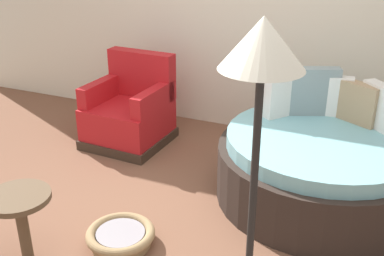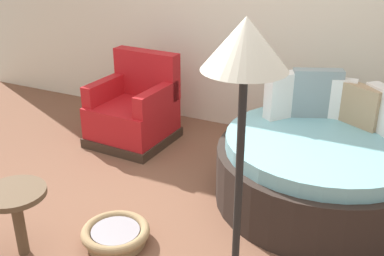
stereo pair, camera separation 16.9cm
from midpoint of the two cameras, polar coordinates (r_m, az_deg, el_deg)
ground_plane at (r=3.74m, az=-2.72°, el=-12.01°), size 8.00×8.00×0.02m
round_daybed at (r=4.07m, az=16.74°, el=-4.60°), size 1.74×1.74×1.02m
red_armchair at (r=5.00m, az=-6.11°, el=2.02°), size 0.83×0.83×0.94m
pet_basket at (r=3.55m, az=-8.01°, el=-12.88°), size 0.51×0.51×0.13m
side_table at (r=3.41m, az=-19.61°, el=-8.65°), size 0.44×0.44×0.52m
floor_lamp at (r=2.12m, az=8.68°, el=5.81°), size 0.40×0.40×1.82m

